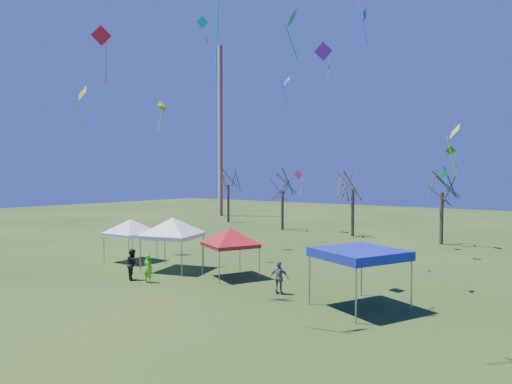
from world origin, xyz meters
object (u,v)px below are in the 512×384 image
at_px(tent_red, 230,231).
at_px(person_grey, 279,278).
at_px(tree_1, 282,177).
at_px(tent_white_mid, 173,221).
at_px(tent_white_west, 131,222).
at_px(person_dark, 133,264).
at_px(person_green, 148,268).
at_px(tree_2, 353,172).
at_px(radio_mast, 220,131).
at_px(tent_blue, 359,254).
at_px(tree_0, 228,171).
at_px(tree_3, 442,174).

bearing_deg(tent_red, person_grey, -18.00).
bearing_deg(tree_1, tent_white_mid, -73.86).
relative_size(tent_white_west, tent_white_mid, 0.92).
distance_m(person_dark, person_green, 1.25).
bearing_deg(tree_2, person_green, -91.51).
height_order(tree_1, person_dark, tree_1).
relative_size(radio_mast, tree_1, 3.31).
height_order(tent_red, person_grey, tent_red).
xyz_separation_m(tree_1, person_grey, (14.91, -22.68, -4.97)).
bearing_deg(radio_mast, tent_blue, -41.31).
bearing_deg(radio_mast, tent_red, -47.81).
relative_size(tree_1, person_green, 4.80).
xyz_separation_m(tree_2, tent_white_west, (-6.56, -21.33, -3.59)).
relative_size(tree_0, tree_2, 1.03).
bearing_deg(tree_1, person_green, -72.78).
xyz_separation_m(tent_red, person_dark, (-4.00, -3.82, -1.81)).
bearing_deg(tree_3, tent_white_west, -125.47).
height_order(radio_mast, tree_1, radio_mast).
distance_m(tree_0, tent_blue, 38.86).
height_order(radio_mast, person_dark, radio_mast).
height_order(person_green, person_grey, person_grey).
xyz_separation_m(tree_0, person_grey, (24.99, -25.42, -5.67)).
bearing_deg(tent_white_mid, tree_1, 106.14).
distance_m(tree_1, tent_red, 23.91).
xyz_separation_m(radio_mast, tent_white_west, (19.07, -30.95, -9.80)).
height_order(tent_white_mid, person_dark, tent_white_mid).
height_order(tent_white_mid, tent_blue, tent_white_mid).
bearing_deg(tent_white_west, tent_red, 2.29).
height_order(radio_mast, tree_2, radio_mast).
relative_size(tent_blue, person_dark, 2.53).
bearing_deg(tree_1, tent_red, -63.69).
bearing_deg(radio_mast, tree_3, -16.31).
distance_m(tree_1, person_dark, 26.36).
bearing_deg(tree_3, tent_blue, -84.00).
xyz_separation_m(tent_white_west, tent_blue, (17.27, -0.99, -0.28)).
distance_m(tree_2, person_grey, 23.97).
distance_m(tree_2, tent_white_mid, 21.94).
height_order(tree_1, tent_blue, tree_1).
xyz_separation_m(tree_0, person_dark, (16.58, -27.81, -5.61)).
bearing_deg(person_grey, tent_white_west, -18.83).
bearing_deg(tent_red, radio_mast, 132.19).
xyz_separation_m(tree_0, tent_white_mid, (16.41, -24.61, -3.43)).
distance_m(tent_white_mid, tent_red, 4.24).
bearing_deg(radio_mast, tree_2, -20.57).
bearing_deg(tree_2, tree_1, 178.15).
height_order(radio_mast, tent_white_west, radio_mast).
height_order(radio_mast, person_grey, radio_mast).
bearing_deg(tent_blue, radio_mast, 138.69).
bearing_deg(radio_mast, tree_0, -42.77).
height_order(tree_1, person_grey, tree_1).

